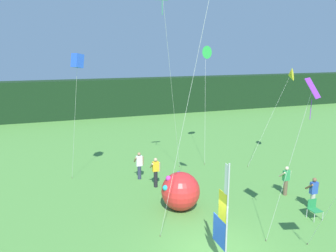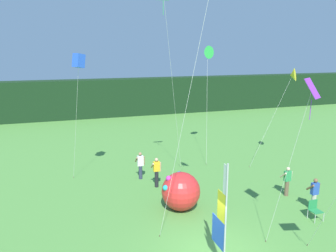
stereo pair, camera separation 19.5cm
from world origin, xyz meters
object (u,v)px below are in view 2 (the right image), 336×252
Objects in this scene: banner_flag at (222,218)px; person_far_right at (287,180)px; folding_chair at (315,209)px; person_near_banner at (314,194)px; kite_green_diamond_6 at (164,3)px; kite_blue_box_4 at (79,61)px; person_far_left at (157,171)px; inflatable_balloon at (181,191)px; kite_green_delta_0 at (208,53)px; person_mid_field at (140,165)px; kite_purple_diamond_1 at (310,99)px; kite_yellow_delta_5 at (293,75)px.

banner_flag reaches higher than person_far_right.
person_near_banner is at bearing 51.54° from folding_chair.
kite_blue_box_4 is at bearing 166.70° from kite_green_diamond_6.
person_far_left is at bearing -159.28° from kite_green_diamond_6.
kite_green_delta_0 is (4.91, 7.94, 6.50)m from inflatable_balloon.
person_far_left is 0.90× the size of inflatable_balloon.
person_far_left is (-0.10, 7.74, -1.00)m from banner_flag.
person_far_left is 3.07m from inflatable_balloon.
banner_flag is 9.31m from person_mid_field.
kite_green_diamond_6 reaches higher than inflatable_balloon.
folding_chair is (5.51, -2.85, -0.44)m from inflatable_balloon.
person_mid_field is at bearing 111.11° from person_far_left.
folding_chair is 0.12× the size of kite_blue_box_4.
person_far_left is 9.70m from kite_green_delta_0.
kite_green_delta_0 is at bearing 45.03° from kite_green_diamond_6.
kite_green_diamond_6 is (1.13, -1.28, 9.12)m from person_mid_field.
person_far_right is 0.20× the size of kite_green_delta_0.
person_far_left is 0.16× the size of kite_green_diamond_6.
kite_purple_diamond_1 is (3.80, -9.41, 5.12)m from person_mid_field.
kite_green_delta_0 is (5.14, 12.63, 5.53)m from banner_flag.
kite_purple_diamond_1 is (3.12, -0.18, 4.08)m from banner_flag.
person_far_left reaches higher than person_far_right.
kite_green_diamond_6 reaches higher than kite_green_delta_0.
kite_yellow_delta_5 is at bearing 63.43° from person_near_banner.
kite_purple_diamond_1 reaches higher than person_far_left.
person_mid_field is 0.87× the size of inflatable_balloon.
person_far_left reaches higher than person_mid_field.
kite_green_delta_0 is 1.18× the size of kite_purple_diamond_1.
kite_blue_box_4 is 0.68× the size of kite_green_diamond_6.
kite_blue_box_4 is (-9.09, -3.64, -0.38)m from kite_green_delta_0.
person_mid_field is at bearing 94.21° from banner_flag.
kite_purple_diamond_1 is at bearing -3.34° from banner_flag.
kite_green_diamond_6 is at bearing -134.97° from kite_green_delta_0.
kite_purple_diamond_1 is at bearing -98.92° from kite_green_delta_0.
banner_flag is 11.09m from kite_blue_box_4.
person_mid_field is 1.04× the size of person_far_right.
folding_chair is 0.13× the size of kite_purple_diamond_1.
person_far_right is 5.95m from inflatable_balloon.
kite_green_diamond_6 reaches higher than person_near_banner.
banner_flag is 2.09× the size of inflatable_balloon.
person_far_right is 1.81× the size of folding_chair.
inflatable_balloon is 6.22m from folding_chair.
person_far_left is 0.26× the size of kite_purple_diamond_1.
person_far_right is at bearing -24.30° from kite_blue_box_4.
banner_flag is 11.35m from kite_green_diamond_6.
person_near_banner is 1.86× the size of folding_chair.
person_near_banner is 12.10m from kite_green_delta_0.
inflatable_balloon is at bearing -121.70° from kite_green_delta_0.
person_far_right is at bearing -35.07° from person_mid_field.
inflatable_balloon reaches higher than person_near_banner.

